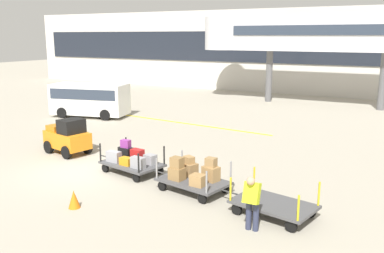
{
  "coord_description": "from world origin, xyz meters",
  "views": [
    {
      "loc": [
        11.1,
        -11.55,
        5.09
      ],
      "look_at": [
        2.87,
        3.72,
        1.3
      ],
      "focal_mm": 38.97,
      "sensor_mm": 36.0,
      "label": 1
    }
  ],
  "objects_px": {
    "baggage_cart_middle": "(193,175)",
    "baggage_handler": "(252,200)",
    "safety_cone_near": "(74,199)",
    "shuttle_van": "(90,98)",
    "baggage_cart_tail": "(273,205)",
    "baggage_tug": "(68,137)",
    "baggage_cart_lead": "(131,160)"
  },
  "relations": [
    {
      "from": "baggage_handler",
      "to": "shuttle_van",
      "type": "distance_m",
      "value": 17.97
    },
    {
      "from": "baggage_cart_middle",
      "to": "baggage_handler",
      "type": "relative_size",
      "value": 1.97
    },
    {
      "from": "baggage_cart_tail",
      "to": "safety_cone_near",
      "type": "height_order",
      "value": "baggage_cart_tail"
    },
    {
      "from": "safety_cone_near",
      "to": "shuttle_van",
      "type": "bearing_deg",
      "value": 129.86
    },
    {
      "from": "baggage_handler",
      "to": "safety_cone_near",
      "type": "height_order",
      "value": "baggage_handler"
    },
    {
      "from": "baggage_tug",
      "to": "safety_cone_near",
      "type": "distance_m",
      "value": 6.26
    },
    {
      "from": "baggage_cart_middle",
      "to": "baggage_cart_tail",
      "type": "xyz_separation_m",
      "value": [
        2.96,
        -0.64,
        -0.2
      ]
    },
    {
      "from": "safety_cone_near",
      "to": "baggage_cart_lead",
      "type": "bearing_deg",
      "value": 97.58
    },
    {
      "from": "baggage_cart_middle",
      "to": "shuttle_van",
      "type": "relative_size",
      "value": 0.6
    },
    {
      "from": "baggage_cart_middle",
      "to": "baggage_cart_tail",
      "type": "relative_size",
      "value": 1.0
    },
    {
      "from": "baggage_cart_lead",
      "to": "baggage_cart_tail",
      "type": "xyz_separation_m",
      "value": [
        5.93,
        -1.24,
        -0.16
      ]
    },
    {
      "from": "shuttle_van",
      "to": "safety_cone_near",
      "type": "xyz_separation_m",
      "value": [
        9.49,
        -11.37,
        -0.96
      ]
    },
    {
      "from": "baggage_cart_tail",
      "to": "baggage_handler",
      "type": "height_order",
      "value": "baggage_handler"
    },
    {
      "from": "safety_cone_near",
      "to": "baggage_tug",
      "type": "bearing_deg",
      "value": 136.03
    },
    {
      "from": "baggage_handler",
      "to": "baggage_cart_middle",
      "type": "bearing_deg",
      "value": 146.04
    },
    {
      "from": "baggage_cart_middle",
      "to": "baggage_cart_lead",
      "type": "bearing_deg",
      "value": 168.59
    },
    {
      "from": "baggage_handler",
      "to": "safety_cone_near",
      "type": "relative_size",
      "value": 2.84
    },
    {
      "from": "baggage_tug",
      "to": "baggage_cart_lead",
      "type": "height_order",
      "value": "baggage_tug"
    },
    {
      "from": "baggage_tug",
      "to": "shuttle_van",
      "type": "distance_m",
      "value": 8.65
    },
    {
      "from": "baggage_cart_tail",
      "to": "baggage_handler",
      "type": "relative_size",
      "value": 1.97
    },
    {
      "from": "baggage_tug",
      "to": "baggage_cart_middle",
      "type": "relative_size",
      "value": 0.74
    },
    {
      "from": "shuttle_van",
      "to": "baggage_tug",
      "type": "bearing_deg",
      "value": -54.6
    },
    {
      "from": "baggage_handler",
      "to": "shuttle_van",
      "type": "xyz_separation_m",
      "value": [
        -14.73,
        10.28,
        0.37
      ]
    },
    {
      "from": "baggage_cart_tail",
      "to": "shuttle_van",
      "type": "height_order",
      "value": "shuttle_van"
    },
    {
      "from": "baggage_cart_lead",
      "to": "baggage_cart_tail",
      "type": "bearing_deg",
      "value": -11.82
    },
    {
      "from": "baggage_cart_lead",
      "to": "baggage_cart_middle",
      "type": "xyz_separation_m",
      "value": [
        2.97,
        -0.6,
        0.05
      ]
    },
    {
      "from": "baggage_cart_lead",
      "to": "safety_cone_near",
      "type": "relative_size",
      "value": 5.61
    },
    {
      "from": "baggage_cart_tail",
      "to": "baggage_cart_middle",
      "type": "bearing_deg",
      "value": 167.77
    },
    {
      "from": "baggage_handler",
      "to": "baggage_cart_tail",
      "type": "bearing_deg",
      "value": 79.56
    },
    {
      "from": "baggage_cart_lead",
      "to": "baggage_cart_middle",
      "type": "bearing_deg",
      "value": -11.41
    },
    {
      "from": "baggage_tug",
      "to": "baggage_cart_tail",
      "type": "height_order",
      "value": "baggage_tug"
    },
    {
      "from": "baggage_tug",
      "to": "baggage_cart_lead",
      "type": "distance_m",
      "value": 4.11
    }
  ]
}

